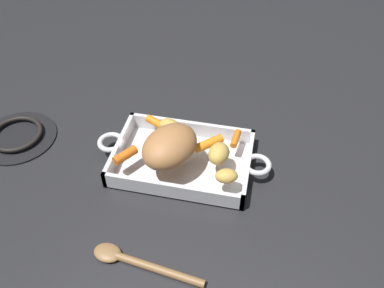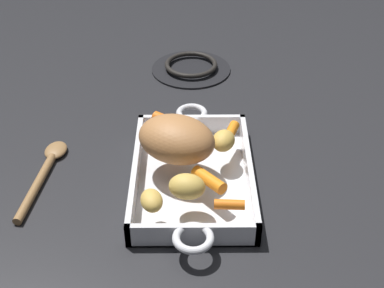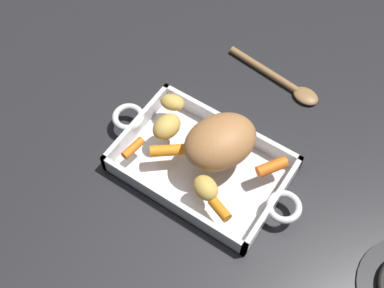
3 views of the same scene
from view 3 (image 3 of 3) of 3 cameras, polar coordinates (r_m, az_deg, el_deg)
ground_plane at (r=1.01m, az=1.11°, el=-2.85°), size 2.27×2.27×0.00m
roasting_dish at (r=1.00m, az=1.12°, el=-2.42°), size 0.43×0.22×0.05m
pork_roast at (r=0.94m, az=3.25°, el=0.30°), size 0.16×0.18×0.08m
baby_carrot_center_right at (r=0.91m, az=3.19°, el=-7.43°), size 0.05×0.04×0.02m
baby_carrot_southeast at (r=0.96m, az=9.10°, el=-2.59°), size 0.05×0.06×0.02m
baby_carrot_long at (r=0.97m, az=-2.74°, el=-0.73°), size 0.07×0.06×0.03m
baby_carrot_northwest at (r=0.98m, az=-6.74°, el=-0.45°), size 0.02×0.05×0.02m
potato_halved at (r=1.03m, az=-2.25°, el=4.76°), size 0.06×0.05×0.03m
potato_golden_small at (r=0.92m, az=1.54°, el=-5.02°), size 0.06×0.06×0.04m
potato_corner at (r=0.98m, az=-2.91°, el=1.99°), size 0.06×0.07×0.04m
serving_spoon at (r=1.14m, az=10.26°, el=7.05°), size 0.24×0.06×0.02m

